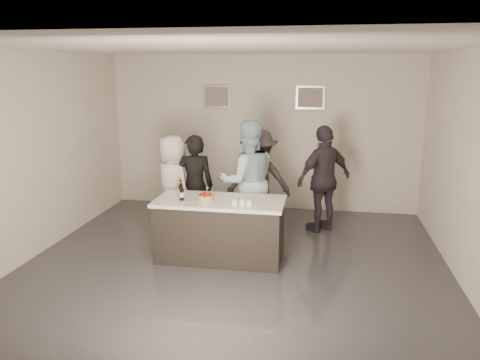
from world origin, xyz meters
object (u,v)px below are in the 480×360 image
Objects in this scene: bar_counter at (220,229)px; person_guest_back at (258,180)px; person_main_black at (195,186)px; person_main_blue at (248,181)px; cake at (206,198)px; person_guest_left at (173,186)px; beer_bottle_b at (182,192)px; person_guest_right at (324,179)px; beer_bottle_a at (181,188)px.

person_guest_back is at bearing 75.94° from bar_counter.
person_guest_back is at bearing -166.85° from person_main_black.
bar_counter is 1.04m from person_main_blue.
cake is at bearing 55.33° from person_guest_back.
person_main_blue is at bearing 162.06° from person_main_black.
person_guest_back reaches higher than person_guest_left.
person_guest_left is (-0.37, 0.00, -0.01)m from person_main_black.
bar_counter is 0.95× the size of person_main_blue.
person_guest_right is at bearing 39.57° from beer_bottle_b.
beer_bottle_a and beer_bottle_b have the same top height.
person_guest_right is at bearing 44.09° from cake.
cake is at bearing 96.76° from person_main_black.
person_main_black reaches higher than cake.
person_main_blue reaches higher than person_main_black.
person_main_black is 0.37m from person_guest_left.
person_main_black is (-0.43, 0.94, -0.08)m from cake.
person_main_blue is at bearing 51.04° from beer_bottle_b.
beer_bottle_a is at bearing 39.63° from person_guest_back.
person_guest_left is 1.46m from person_guest_back.
person_main_blue reaches higher than person_guest_back.
cake is 1.61m from person_guest_back.
bar_counter is 1.54m from person_guest_back.
person_guest_right is (2.08, 1.44, -0.12)m from beer_bottle_a.
cake is at bearing 4.77° from person_guest_right.
person_guest_back is (-1.11, -0.09, -0.04)m from person_guest_right.
bar_counter is at bearing 177.85° from person_guest_left.
person_guest_left is (-0.99, 0.86, 0.39)m from bar_counter.
person_guest_back is (0.09, 0.58, -0.11)m from person_main_blue.
person_guest_back is (0.54, 1.52, -0.07)m from cake.
person_main_blue is at bearing 64.21° from cake.
person_main_black is 2.19m from person_guest_right.
cake is 0.12× the size of person_guest_right.
cake is 0.36m from beer_bottle_b.
person_main_black is at bearing 15.93° from person_guest_back.
bar_counter is 7.15× the size of beer_bottle_b.
person_guest_back reaches higher than bar_counter.
beer_bottle_a is 1.67m from person_guest_back.
beer_bottle_b is (0.08, -0.21, 0.00)m from beer_bottle_a.
person_guest_back is at bearing 60.47° from beer_bottle_b.
beer_bottle_b is at bearing 77.25° from person_main_black.
beer_bottle_b reaches higher than bar_counter.
bar_counter is 2.17m from person_guest_right.
person_guest_left is 0.97× the size of person_guest_back.
person_main_blue is at bearing 65.97° from person_guest_back.
person_main_black is at bearing -141.77° from person_guest_left.
person_guest_back is at bearing 70.25° from cake.
person_guest_right reaches higher than cake.
cake is 1.03m from person_main_black.
beer_bottle_b is 1.80m from person_guest_back.
beer_bottle_a is at bearing 19.44° from person_main_blue.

